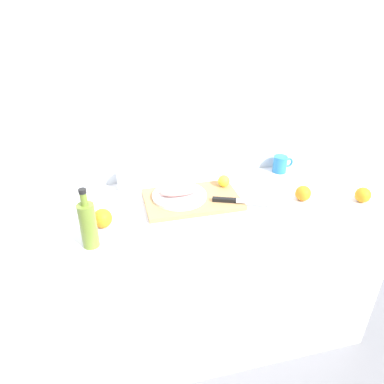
{
  "coord_description": "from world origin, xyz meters",
  "views": [
    {
      "loc": [
        -0.27,
        -1.35,
        1.74
      ],
      "look_at": [
        0.07,
        0.03,
        0.95
      ],
      "focal_mm": 32.44,
      "sensor_mm": 36.0,
      "label": 1
    }
  ],
  "objects": [
    {
      "name": "kitchen_counter",
      "position": [
        0.0,
        0.0,
        0.45
      ],
      "size": [
        2.0,
        0.6,
        0.9
      ],
      "color": "white",
      "rests_on": "ground_plane"
    },
    {
      "name": "orange_2",
      "position": [
        0.59,
        -0.08,
        0.94
      ],
      "size": [
        0.07,
        0.07,
        0.07
      ],
      "primitive_type": "sphere",
      "color": "orange",
      "rests_on": "kitchen_counter"
    },
    {
      "name": "coffee_mug_0",
      "position": [
        0.62,
        0.23,
        0.95
      ],
      "size": [
        0.12,
        0.08,
        0.09
      ],
      "color": "#2672B2",
      "rests_on": "kitchen_counter"
    },
    {
      "name": "fish_fillet",
      "position": [
        0.01,
        0.05,
        0.95
      ],
      "size": [
        0.19,
        0.08,
        0.04
      ],
      "primitive_type": "ellipsoid",
      "color": "tan",
      "rests_on": "white_plate"
    },
    {
      "name": "cutting_board",
      "position": [
        0.07,
        0.03,
        0.91
      ],
      "size": [
        0.45,
        0.28,
        0.02
      ],
      "primitive_type": "cube",
      "color": "tan",
      "rests_on": "kitchen_counter"
    },
    {
      "name": "coffee_mug_2",
      "position": [
        -0.22,
        0.22,
        0.95
      ],
      "size": [
        0.12,
        0.08,
        0.1
      ],
      "color": "white",
      "rests_on": "kitchen_counter"
    },
    {
      "name": "lemon_0",
      "position": [
        0.25,
        0.11,
        0.95
      ],
      "size": [
        0.06,
        0.06,
        0.06
      ],
      "primitive_type": "sphere",
      "color": "yellow",
      "rests_on": "cutting_board"
    },
    {
      "name": "white_plate",
      "position": [
        0.01,
        0.05,
        0.93
      ],
      "size": [
        0.26,
        0.26,
        0.01
      ],
      "primitive_type": "cylinder",
      "color": "white",
      "rests_on": "cutting_board"
    },
    {
      "name": "back_wall",
      "position": [
        0.0,
        0.33,
        1.25
      ],
      "size": [
        3.2,
        0.05,
        2.5
      ],
      "primitive_type": "cube",
      "color": "silver",
      "rests_on": "ground_plane"
    },
    {
      "name": "olive_oil_bottle",
      "position": [
        -0.39,
        -0.2,
        1.0
      ],
      "size": [
        0.06,
        0.06,
        0.25
      ],
      "color": "olive",
      "rests_on": "kitchen_counter"
    },
    {
      "name": "chef_knife",
      "position": [
        0.26,
        -0.06,
        0.93
      ],
      "size": [
        0.28,
        0.13,
        0.02
      ],
      "rotation": [
        0.0,
        0.0,
        -0.36
      ],
      "color": "silver",
      "rests_on": "cutting_board"
    },
    {
      "name": "ground_plane",
      "position": [
        0.0,
        0.0,
        0.0
      ],
      "size": [
        12.0,
        12.0,
        0.0
      ],
      "primitive_type": "plane",
      "color": "slate"
    },
    {
      "name": "orange_0",
      "position": [
        -0.34,
        -0.08,
        0.94
      ],
      "size": [
        0.08,
        0.08,
        0.08
      ],
      "primitive_type": "sphere",
      "color": "orange",
      "rests_on": "kitchen_counter"
    },
    {
      "name": "orange_1",
      "position": [
        0.85,
        -0.16,
        0.94
      ],
      "size": [
        0.07,
        0.07,
        0.07
      ],
      "primitive_type": "sphere",
      "color": "orange",
      "rests_on": "kitchen_counter"
    }
  ]
}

